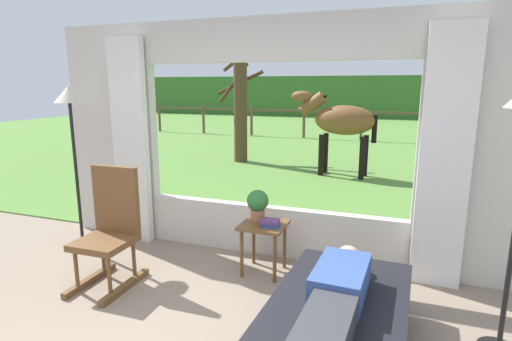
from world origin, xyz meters
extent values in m
cube|color=beige|center=(-2.02, 2.26, 1.27)|extent=(1.15, 0.12, 2.55)
cube|color=beige|center=(2.02, 2.26, 1.27)|extent=(1.15, 0.12, 2.55)
cube|color=beige|center=(0.00, 2.26, 0.28)|extent=(2.90, 0.12, 0.55)
cube|color=beige|center=(0.00, 2.26, 2.33)|extent=(2.90, 0.12, 0.45)
cube|color=silver|center=(-1.69, 2.12, 1.20)|extent=(0.44, 0.10, 2.40)
cube|color=silver|center=(1.69, 2.12, 1.20)|extent=(0.44, 0.10, 2.40)
cube|color=#568438|center=(0.00, 13.16, 0.01)|extent=(36.00, 21.68, 0.02)
cube|color=#396B2C|center=(0.00, 23.00, 1.20)|extent=(36.00, 2.00, 2.40)
cube|color=black|center=(0.98, 0.68, 0.33)|extent=(0.97, 1.74, 0.18)
cube|color=#334C8C|center=(0.98, 0.83, 0.53)|extent=(0.37, 0.61, 0.22)
cube|color=#333338|center=(0.98, 0.23, 0.51)|extent=(0.31, 0.69, 0.18)
sphere|color=tan|center=(0.98, 1.22, 0.53)|extent=(0.20, 0.20, 0.20)
cube|color=brown|center=(-1.21, 1.01, 0.44)|extent=(0.49, 0.49, 0.06)
cube|color=brown|center=(-1.21, 1.22, 0.78)|extent=(0.48, 0.07, 0.68)
cube|color=brown|center=(-1.41, 1.00, 0.03)|extent=(0.07, 0.68, 0.06)
cube|color=brown|center=(-1.01, 1.01, 0.03)|extent=(0.07, 0.68, 0.06)
cylinder|color=brown|center=(-1.38, 0.83, 0.24)|extent=(0.04, 0.04, 0.38)
cylinder|color=brown|center=(-1.02, 0.83, 0.24)|extent=(0.04, 0.04, 0.38)
cylinder|color=brown|center=(-1.39, 1.18, 0.24)|extent=(0.04, 0.04, 0.38)
cylinder|color=brown|center=(-1.03, 1.19, 0.24)|extent=(0.04, 0.04, 0.38)
cube|color=brown|center=(0.08, 1.79, 0.51)|extent=(0.44, 0.44, 0.03)
cylinder|color=brown|center=(-0.09, 1.62, 0.24)|extent=(0.04, 0.04, 0.49)
cylinder|color=brown|center=(0.25, 1.62, 0.24)|extent=(0.04, 0.04, 0.49)
cylinder|color=brown|center=(-0.09, 1.96, 0.24)|extent=(0.04, 0.04, 0.49)
cylinder|color=brown|center=(0.25, 1.96, 0.24)|extent=(0.04, 0.04, 0.49)
cylinder|color=#9E6042|center=(0.00, 1.85, 0.58)|extent=(0.14, 0.14, 0.12)
sphere|color=#2D6B2D|center=(0.00, 1.85, 0.73)|extent=(0.22, 0.22, 0.22)
cube|color=#23478C|center=(0.18, 1.74, 0.54)|extent=(0.17, 0.16, 0.03)
cube|color=#59336B|center=(0.17, 1.74, 0.57)|extent=(0.18, 0.16, 0.03)
cylinder|color=black|center=(-2.10, 1.66, 0.01)|extent=(0.28, 0.28, 0.03)
cylinder|color=black|center=(-2.10, 1.66, 0.84)|extent=(0.04, 0.04, 1.68)
cone|color=beige|center=(-2.10, 1.66, 1.77)|extent=(0.32, 0.32, 0.18)
ellipsoid|color=brown|center=(0.20, 6.50, 1.17)|extent=(1.29, 0.69, 0.60)
cylinder|color=brown|center=(-0.47, 6.58, 1.48)|extent=(0.62, 0.32, 0.53)
ellipsoid|color=brown|center=(-0.71, 6.60, 1.63)|extent=(0.50, 0.25, 0.24)
cube|color=black|center=(-0.39, 6.57, 1.51)|extent=(0.43, 0.13, 0.32)
cylinder|color=black|center=(0.80, 6.44, 1.02)|extent=(0.11, 0.11, 0.55)
cylinder|color=black|center=(-0.23, 6.39, 0.45)|extent=(0.11, 0.11, 0.85)
cylinder|color=black|center=(-0.20, 6.71, 0.45)|extent=(0.11, 0.11, 0.85)
cylinder|color=black|center=(0.60, 6.30, 0.45)|extent=(0.11, 0.11, 0.85)
cylinder|color=black|center=(0.64, 6.61, 0.45)|extent=(0.11, 0.11, 0.85)
cylinder|color=#4C3823|center=(-2.39, 7.28, 1.25)|extent=(0.32, 0.32, 2.45)
cylinder|color=#47331E|center=(-2.55, 7.68, 1.93)|extent=(1.11, 0.52, 0.62)
cylinder|color=#47331E|center=(-2.68, 7.57, 1.93)|extent=(0.63, 0.62, 0.98)
cylinder|color=#47331E|center=(-2.44, 7.77, 2.64)|extent=(1.19, 0.20, 0.90)
cylinder|color=brown|center=(-8.00, 12.32, 0.57)|extent=(0.10, 0.10, 1.10)
cylinder|color=brown|center=(-6.00, 12.32, 0.57)|extent=(0.10, 0.10, 1.10)
cylinder|color=brown|center=(-4.00, 12.32, 0.57)|extent=(0.10, 0.10, 1.10)
cylinder|color=brown|center=(-2.00, 12.32, 0.57)|extent=(0.10, 0.10, 1.10)
cylinder|color=brown|center=(0.00, 12.32, 0.57)|extent=(0.10, 0.10, 1.10)
cylinder|color=brown|center=(2.00, 12.32, 0.57)|extent=(0.10, 0.10, 1.10)
cylinder|color=brown|center=(4.00, 12.32, 0.57)|extent=(0.10, 0.10, 1.10)
cube|color=brown|center=(0.00, 12.32, 0.97)|extent=(16.00, 0.06, 0.08)
camera|label=1|loc=(1.31, -1.81, 1.86)|focal=28.28mm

